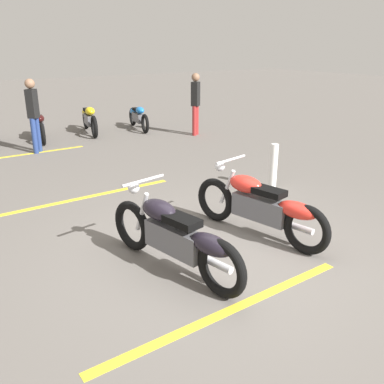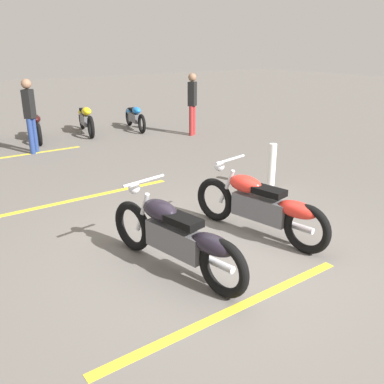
{
  "view_description": "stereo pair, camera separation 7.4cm",
  "coord_description": "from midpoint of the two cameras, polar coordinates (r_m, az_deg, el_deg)",
  "views": [
    {
      "loc": [
        -3.77,
        3.06,
        2.6
      ],
      "look_at": [
        0.75,
        0.0,
        0.65
      ],
      "focal_mm": 39.3,
      "sensor_mm": 36.0,
      "label": 1
    },
    {
      "loc": [
        -3.72,
        3.12,
        2.6
      ],
      "look_at": [
        0.75,
        0.0,
        0.65
      ],
      "focal_mm": 39.3,
      "sensor_mm": 36.0,
      "label": 2
    }
  ],
  "objects": [
    {
      "name": "motorcycle_bright_foreground",
      "position": [
        5.89,
        9.69,
        -1.88
      ],
      "size": [
        2.21,
        0.75,
        1.04
      ],
      "rotation": [
        0.0,
        0.0,
        0.2
      ],
      "color": "black",
      "rests_on": "ground"
    },
    {
      "name": "bollard_post",
      "position": [
        7.96,
        11.27,
        3.43
      ],
      "size": [
        0.14,
        0.14,
        0.85
      ],
      "primitive_type": "cylinder",
      "color": "white",
      "rests_on": "ground"
    },
    {
      "name": "motorcycle_row_left",
      "position": [
        13.21,
        -13.63,
        9.71
      ],
      "size": [
        2.13,
        0.56,
        0.81
      ],
      "rotation": [
        0.0,
        0.0,
        2.94
      ],
      "color": "black",
      "rests_on": "ground"
    },
    {
      "name": "parking_stripe_near",
      "position": [
        4.5,
        5.73,
        -15.66
      ],
      "size": [
        0.19,
        3.2,
        0.01
      ],
      "primitive_type": "cube",
      "rotation": [
        0.0,
        0.0,
        1.59
      ],
      "color": "yellow",
      "rests_on": "ground"
    },
    {
      "name": "bystander_near_row",
      "position": [
        12.46,
        0.66,
        12.24
      ],
      "size": [
        0.3,
        0.32,
        1.78
      ],
      "rotation": [
        0.0,
        0.0,
        3.74
      ],
      "color": "maroon",
      "rests_on": "ground"
    },
    {
      "name": "parking_stripe_far",
      "position": [
        11.1,
        -22.15,
        4.67
      ],
      "size": [
        0.19,
        3.2,
        0.01
      ],
      "primitive_type": "cube",
      "rotation": [
        0.0,
        0.0,
        1.59
      ],
      "color": "yellow",
      "rests_on": "ground"
    },
    {
      "name": "parking_stripe_mid",
      "position": [
        7.7,
        -13.6,
        -0.62
      ],
      "size": [
        0.19,
        3.2,
        0.01
      ],
      "primitive_type": "cube",
      "rotation": [
        0.0,
        0.0,
        1.59
      ],
      "color": "yellow",
      "rests_on": "ground"
    },
    {
      "name": "ground_plane",
      "position": [
        5.51,
        4.83,
        -8.57
      ],
      "size": [
        60.0,
        60.0,
        0.0
      ],
      "primitive_type": "plane",
      "color": "#66605B"
    },
    {
      "name": "bystander_secondary",
      "position": [
        11.05,
        -20.56,
        10.11
      ],
      "size": [
        0.32,
        0.32,
        1.79
      ],
      "rotation": [
        0.0,
        0.0,
        3.94
      ],
      "color": "navy",
      "rests_on": "ground"
    },
    {
      "name": "motorcycle_row_far_left",
      "position": [
        13.56,
        -7.19,
        10.15
      ],
      "size": [
        1.91,
        0.47,
        0.73
      ],
      "rotation": [
        0.0,
        0.0,
        2.96
      ],
      "color": "black",
      "rests_on": "ground"
    },
    {
      "name": "motorcycle_dark_foreground",
      "position": [
        4.92,
        -1.85,
        -6.06
      ],
      "size": [
        2.21,
        0.73,
        1.04
      ],
      "rotation": [
        0.0,
        0.0,
        0.19
      ],
      "color": "black",
      "rests_on": "ground"
    },
    {
      "name": "motorcycle_row_center",
      "position": [
        12.64,
        -19.82,
        8.52
      ],
      "size": [
        1.97,
        0.47,
        0.75
      ],
      "rotation": [
        0.0,
        0.0,
        2.96
      ],
      "color": "black",
      "rests_on": "ground"
    }
  ]
}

